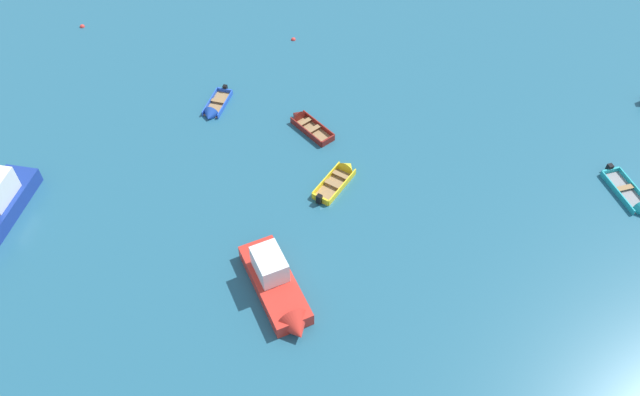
{
  "coord_description": "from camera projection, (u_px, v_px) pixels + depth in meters",
  "views": [
    {
      "loc": [
        2.57,
        1.25,
        24.31
      ],
      "look_at": [
        0.0,
        22.65,
        0.15
      ],
      "focal_mm": 34.87,
      "sensor_mm": 36.0,
      "label": 1
    }
  ],
  "objects": [
    {
      "name": "mooring_buoy_midfield",
      "position": [
        293.0,
        40.0,
        42.19
      ],
      "size": [
        0.32,
        0.32,
        0.32
      ],
      "primitive_type": "sphere",
      "color": "red",
      "rests_on": "ground_plane"
    },
    {
      "name": "mooring_buoy_trailing",
      "position": [
        82.0,
        27.0,
        43.23
      ],
      "size": [
        0.34,
        0.34,
        0.34
      ],
      "primitive_type": "sphere",
      "color": "red",
      "rests_on": "ground_plane"
    },
    {
      "name": "rowboat_maroon_center",
      "position": [
        304.0,
        122.0,
        36.31
      ],
      "size": [
        3.0,
        2.87,
        0.92
      ],
      "color": "#99754C",
      "rests_on": "ground_plane"
    },
    {
      "name": "rowboat_blue_near_left",
      "position": [
        213.0,
        110.0,
        37.07
      ],
      "size": [
        1.38,
        3.04,
        0.94
      ],
      "color": "#99754C",
      "rests_on": "ground_plane"
    },
    {
      "name": "rowboat_yellow_foreground_center",
      "position": [
        341.0,
        175.0,
        33.44
      ],
      "size": [
        2.29,
        3.29,
        0.98
      ],
      "color": "#99754C",
      "rests_on": "ground_plane"
    },
    {
      "name": "rowboat_turquoise_far_back",
      "position": [
        636.0,
        202.0,
        32.17
      ],
      "size": [
        2.3,
        3.61,
        1.03
      ],
      "color": "gray",
      "rests_on": "ground_plane"
    },
    {
      "name": "motor_launch_red_outer_right",
      "position": [
        278.0,
        288.0,
        28.14
      ],
      "size": [
        4.27,
        5.55,
        2.23
      ],
      "color": "red",
      "rests_on": "ground_plane"
    }
  ]
}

